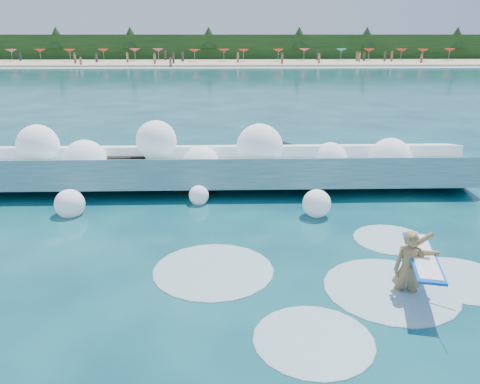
{
  "coord_description": "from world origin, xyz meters",
  "views": [
    {
      "loc": [
        1.17,
        -9.69,
        5.17
      ],
      "look_at": [
        1.5,
        2.0,
        1.2
      ],
      "focal_mm": 35.0,
      "sensor_mm": 36.0,
      "label": 1
    }
  ],
  "objects": [
    {
      "name": "ground",
      "position": [
        0.0,
        0.0,
        0.0
      ],
      "size": [
        200.0,
        200.0,
        0.0
      ],
      "primitive_type": "plane",
      "color": "#072D3D",
      "rests_on": "ground"
    },
    {
      "name": "beach",
      "position": [
        0.0,
        78.0,
        0.2
      ],
      "size": [
        140.0,
        20.0,
        0.4
      ],
      "primitive_type": "cube",
      "color": "tan",
      "rests_on": "ground"
    },
    {
      "name": "wet_band",
      "position": [
        0.0,
        67.0,
        0.04
      ],
      "size": [
        140.0,
        5.0,
        0.08
      ],
      "primitive_type": "cube",
      "color": "silver",
      "rests_on": "ground"
    },
    {
      "name": "treeline",
      "position": [
        0.0,
        88.0,
        2.5
      ],
      "size": [
        140.0,
        4.0,
        5.0
      ],
      "primitive_type": "cube",
      "color": "black",
      "rests_on": "ground"
    },
    {
      "name": "breaking_wave",
      "position": [
        -0.43,
        6.35,
        0.6
      ],
      "size": [
        20.05,
        3.05,
        1.73
      ],
      "color": "teal",
      "rests_on": "ground"
    },
    {
      "name": "rock_cluster",
      "position": [
        -0.36,
        6.89,
        0.44
      ],
      "size": [
        8.26,
        3.39,
        1.39
      ],
      "color": "black",
      "rests_on": "ground"
    },
    {
      "name": "surfer_with_board",
      "position": [
        4.95,
        -1.19,
        0.62
      ],
      "size": [
        1.15,
        2.88,
        1.68
      ],
      "color": "#987647",
      "rests_on": "ground"
    },
    {
      "name": "wave_spray",
      "position": [
        -0.43,
        6.07,
        1.14
      ],
      "size": [
        16.05,
        4.45,
        2.43
      ],
      "color": "white",
      "rests_on": "ground"
    },
    {
      "name": "surf_foam",
      "position": [
        3.74,
        -0.7,
        0.0
      ],
      "size": [
        9.31,
        6.32,
        0.14
      ],
      "color": "silver",
      "rests_on": "ground"
    },
    {
      "name": "beach_umbrellas",
      "position": [
        0.14,
        79.9,
        2.25
      ],
      "size": [
        111.13,
        6.54,
        0.5
      ],
      "color": "#CD3C50",
      "rests_on": "ground"
    },
    {
      "name": "beachgoers",
      "position": [
        10.75,
        74.82,
        1.09
      ],
      "size": [
        102.29,
        13.71,
        1.94
      ],
      "color": "#3F332D",
      "rests_on": "ground"
    }
  ]
}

